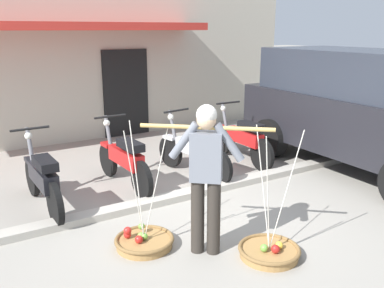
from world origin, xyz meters
name	(u,v)px	position (x,y,z in m)	size (l,w,h in m)	color
ground_plane	(208,215)	(0.00, 0.00, 0.00)	(90.00, 90.00, 0.00)	gray
sidewalk_curb	(182,195)	(0.00, 0.70, 0.05)	(20.00, 0.24, 0.10)	#AEA89C
fruit_vendor	(206,170)	(-0.56, -0.78, 0.98)	(1.11, 0.96, 1.70)	#2D2823
fruit_basket_left_side	(144,241)	(-1.10, -0.31, 0.08)	(0.69, 0.69, 1.45)	#9E7542
fruit_basket_right_side	(269,251)	(-0.02, -1.25, 0.07)	(0.69, 0.69, 1.45)	#9E7542
motorcycle_nearest_shop	(42,179)	(-1.83, 1.36, 0.45)	(0.54, 1.82, 1.09)	black
motorcycle_second_in_row	(124,160)	(-0.52, 1.59, 0.45)	(0.54, 1.82, 1.09)	black
motorcycle_third_in_row	(194,150)	(0.70, 1.46, 0.45)	(0.54, 1.81, 1.09)	black
motorcycle_end_of_row	(242,139)	(1.87, 1.63, 0.45)	(0.54, 1.82, 1.09)	black
parked_truck	(368,107)	(3.45, 0.16, 1.13)	(2.31, 4.88, 2.10)	black
storefront_building	(12,43)	(-1.07, 7.26, 2.10)	(13.00, 6.00, 4.20)	beige
wooden_crate	(222,142)	(2.06, 2.54, 0.16)	(0.44, 0.36, 0.32)	olive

